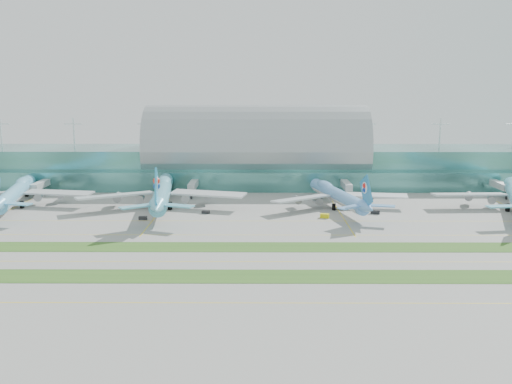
{
  "coord_description": "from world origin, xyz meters",
  "views": [
    {
      "loc": [
        1.08,
        -181.52,
        52.42
      ],
      "look_at": [
        0.0,
        55.0,
        9.0
      ],
      "focal_mm": 40.0,
      "sensor_mm": 36.0,
      "label": 1
    }
  ],
  "objects_px": {
    "terminal": "(257,158)",
    "airliner_b": "(162,192)",
    "airliner_c": "(337,194)",
    "airliner_a": "(16,192)"
  },
  "relations": [
    {
      "from": "airliner_b",
      "to": "terminal",
      "type": "bearing_deg",
      "value": 50.23
    },
    {
      "from": "airliner_a",
      "to": "airliner_c",
      "type": "relative_size",
      "value": 1.1
    },
    {
      "from": "terminal",
      "to": "airliner_b",
      "type": "bearing_deg",
      "value": -123.32
    },
    {
      "from": "airliner_b",
      "to": "airliner_c",
      "type": "height_order",
      "value": "airliner_b"
    },
    {
      "from": "terminal",
      "to": "airliner_c",
      "type": "relative_size",
      "value": 4.82
    },
    {
      "from": "terminal",
      "to": "airliner_b",
      "type": "distance_m",
      "value": 75.81
    },
    {
      "from": "terminal",
      "to": "airliner_a",
      "type": "bearing_deg",
      "value": -150.51
    },
    {
      "from": "airliner_b",
      "to": "airliner_c",
      "type": "relative_size",
      "value": 1.19
    },
    {
      "from": "terminal",
      "to": "airliner_b",
      "type": "height_order",
      "value": "terminal"
    },
    {
      "from": "terminal",
      "to": "airliner_c",
      "type": "distance_m",
      "value": 73.18
    }
  ]
}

